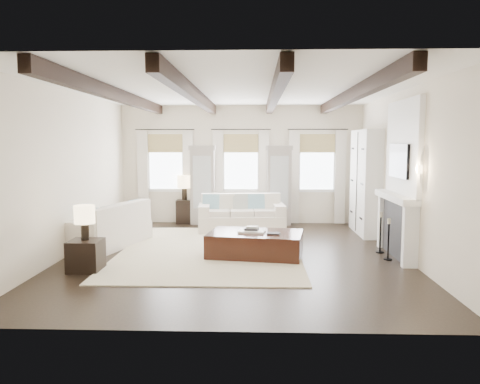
{
  "coord_description": "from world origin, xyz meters",
  "views": [
    {
      "loc": [
        0.41,
        -8.98,
        2.19
      ],
      "look_at": [
        0.07,
        0.9,
        1.15
      ],
      "focal_mm": 35.0,
      "sensor_mm": 36.0,
      "label": 1
    }
  ],
  "objects_px": {
    "side_table_front": "(86,255)",
    "side_table_back": "(185,211)",
    "sofa_left": "(110,229)",
    "ottoman": "(255,244)",
    "sofa_back": "(241,216)"
  },
  "relations": [
    {
      "from": "side_table_back",
      "to": "side_table_front",
      "type": "bearing_deg",
      "value": -101.4
    },
    {
      "from": "sofa_left",
      "to": "side_table_back",
      "type": "relative_size",
      "value": 3.6
    },
    {
      "from": "sofa_left",
      "to": "ottoman",
      "type": "xyz_separation_m",
      "value": [
        3.09,
        -0.73,
        -0.13
      ]
    },
    {
      "from": "ottoman",
      "to": "side_table_back",
      "type": "height_order",
      "value": "side_table_back"
    },
    {
      "from": "side_table_front",
      "to": "side_table_back",
      "type": "distance_m",
      "value": 4.92
    },
    {
      "from": "sofa_left",
      "to": "ottoman",
      "type": "height_order",
      "value": "sofa_left"
    },
    {
      "from": "sofa_left",
      "to": "ottoman",
      "type": "relative_size",
      "value": 1.31
    },
    {
      "from": "side_table_front",
      "to": "side_table_back",
      "type": "relative_size",
      "value": 0.83
    },
    {
      "from": "sofa_back",
      "to": "sofa_left",
      "type": "distance_m",
      "value": 3.34
    },
    {
      "from": "side_table_front",
      "to": "side_table_back",
      "type": "xyz_separation_m",
      "value": [
        0.97,
        4.83,
        0.06
      ]
    },
    {
      "from": "sofa_left",
      "to": "side_table_front",
      "type": "distance_m",
      "value": 1.89
    },
    {
      "from": "sofa_back",
      "to": "side_table_front",
      "type": "distance_m",
      "value": 4.58
    },
    {
      "from": "sofa_back",
      "to": "ottoman",
      "type": "xyz_separation_m",
      "value": [
        0.36,
        -2.66,
        -0.13
      ]
    },
    {
      "from": "side_table_front",
      "to": "side_table_back",
      "type": "height_order",
      "value": "side_table_back"
    },
    {
      "from": "sofa_back",
      "to": "ottoman",
      "type": "relative_size",
      "value": 1.23
    }
  ]
}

